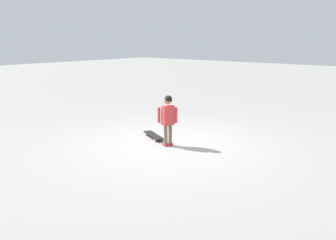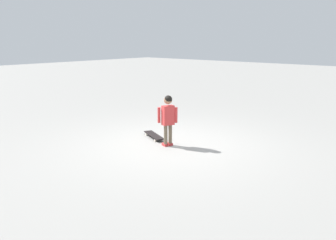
% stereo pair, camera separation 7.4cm
% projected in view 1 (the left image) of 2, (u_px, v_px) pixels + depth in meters
% --- Properties ---
extents(ground_plane, '(50.00, 50.00, 0.00)m').
position_uv_depth(ground_plane, '(171.00, 145.00, 7.31)').
color(ground_plane, gray).
extents(child_person, '(0.32, 0.29, 1.06)m').
position_uv_depth(child_person, '(168.00, 115.00, 7.11)').
color(child_person, brown).
rests_on(child_person, ground).
extents(skateboard, '(0.79, 0.51, 0.07)m').
position_uv_depth(skateboard, '(154.00, 135.00, 7.81)').
color(skateboard, black).
rests_on(skateboard, ground).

